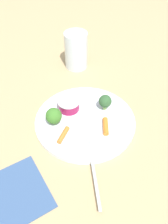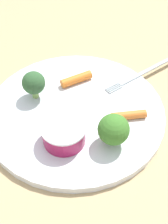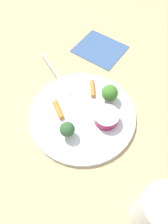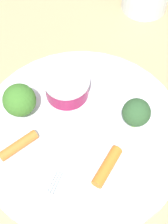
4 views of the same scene
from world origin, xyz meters
The scene contains 10 objects.
ground_plane centered at (0.00, 0.00, 0.00)m, with size 2.40×2.40×0.00m, color tan.
plate centered at (0.00, 0.00, 0.01)m, with size 0.28×0.28×0.01m, color white.
sauce_cup centered at (-0.02, 0.06, 0.03)m, with size 0.06×0.06×0.03m.
broccoli_floret_0 centered at (-0.08, 0.03, 0.04)m, with size 0.04×0.04×0.05m.
broccoli_floret_1 centered at (0.07, 0.01, 0.04)m, with size 0.04×0.04×0.05m.
carrot_stick_0 centered at (0.03, -0.05, 0.02)m, with size 0.01×0.01×0.05m, color orange.
carrot_stick_1 centered at (-0.08, -0.03, 0.02)m, with size 0.01×0.01×0.05m, color orange.
fork centered at (-0.05, -0.15, 0.01)m, with size 0.08×0.18×0.00m.
drinking_glass centered at (0.10, 0.26, 0.06)m, with size 0.08×0.08×0.13m, color silver.
napkin centered at (-0.23, -0.12, 0.00)m, with size 0.13×0.15×0.00m, color #385683.
Camera 3 is at (0.23, 0.19, 0.50)m, focal length 35.39 mm.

